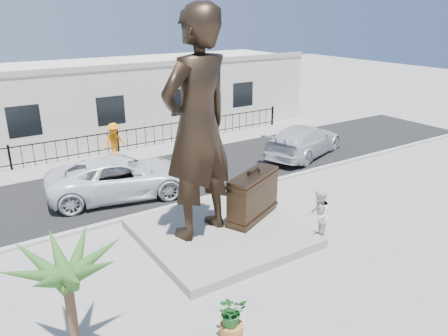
% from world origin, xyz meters
% --- Properties ---
extents(ground, '(100.00, 100.00, 0.00)m').
position_xyz_m(ground, '(0.00, 0.00, 0.00)').
color(ground, '#9E9991').
rests_on(ground, ground).
extents(street, '(40.00, 7.00, 0.01)m').
position_xyz_m(street, '(0.00, 8.00, 0.01)').
color(street, black).
rests_on(street, ground).
extents(curb, '(40.00, 0.25, 0.12)m').
position_xyz_m(curb, '(0.00, 4.50, 0.06)').
color(curb, '#A5A399').
rests_on(curb, ground).
extents(far_sidewalk, '(40.00, 2.50, 0.02)m').
position_xyz_m(far_sidewalk, '(0.00, 12.00, 0.01)').
color(far_sidewalk, '#9E9991').
rests_on(far_sidewalk, ground).
extents(plinth, '(5.20, 5.20, 0.30)m').
position_xyz_m(plinth, '(-0.50, 1.50, 0.15)').
color(plinth, gray).
rests_on(plinth, ground).
extents(fence, '(22.00, 0.10, 1.20)m').
position_xyz_m(fence, '(0.00, 12.80, 0.60)').
color(fence, black).
rests_on(fence, ground).
extents(building, '(28.00, 7.00, 4.40)m').
position_xyz_m(building, '(0.00, 17.00, 2.20)').
color(building, silver).
rests_on(building, ground).
extents(statue, '(3.05, 2.37, 7.41)m').
position_xyz_m(statue, '(-1.17, 1.73, 4.01)').
color(statue, black).
rests_on(statue, plinth).
extents(suitcase, '(2.53, 1.72, 1.71)m').
position_xyz_m(suitcase, '(0.99, 1.60, 1.16)').
color(suitcase, '#2F2013').
rests_on(suitcase, plinth).
extents(tourist, '(1.14, 1.12, 1.86)m').
position_xyz_m(tourist, '(2.19, -0.50, 0.93)').
color(tourist, white).
rests_on(tourist, ground).
extents(car_white, '(6.47, 3.98, 1.67)m').
position_xyz_m(car_white, '(-2.05, 6.78, 0.85)').
color(car_white, white).
rests_on(car_white, street).
extents(car_silver, '(6.14, 4.10, 1.65)m').
position_xyz_m(car_silver, '(8.22, 6.70, 0.84)').
color(car_silver, silver).
rests_on(car_silver, street).
extents(worker, '(1.38, 0.98, 1.93)m').
position_xyz_m(worker, '(-0.57, 11.68, 0.99)').
color(worker, orange).
rests_on(worker, far_sidewalk).
extents(planter, '(0.56, 0.56, 0.40)m').
position_xyz_m(planter, '(-2.97, -2.89, 0.20)').
color(planter, '#BB6F31').
rests_on(planter, ground).
extents(shrub, '(0.77, 0.69, 0.77)m').
position_xyz_m(shrub, '(-2.97, -2.89, 0.78)').
color(shrub, '#1D5B20').
rests_on(shrub, planter).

